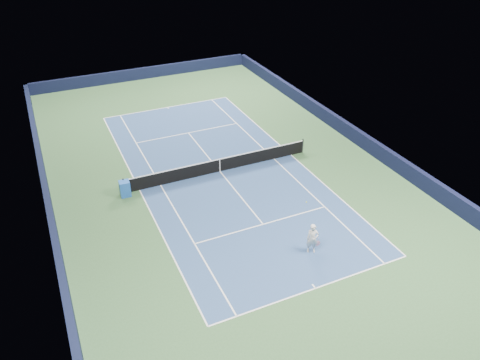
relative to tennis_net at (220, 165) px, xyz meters
name	(u,v)px	position (x,y,z in m)	size (l,w,h in m)	color
ground	(220,171)	(0.00, 0.00, -0.50)	(40.00, 40.00, 0.00)	#30552E
wall_far	(143,73)	(0.00, 19.82, 0.05)	(22.00, 0.35, 1.10)	black
wall_right	(354,134)	(10.82, 0.00, 0.05)	(0.35, 40.00, 1.10)	black
wall_left	(48,203)	(-10.82, 0.00, 0.05)	(0.35, 40.00, 1.10)	black
court_surface	(220,171)	(0.00, 0.00, -0.50)	(10.97, 23.77, 0.01)	navy
baseline_far	(168,107)	(0.00, 11.88, -0.50)	(10.97, 0.08, 0.00)	white
baseline_near	(316,288)	(0.00, -11.88, -0.50)	(10.97, 0.08, 0.00)	white
sideline_doubles_right	(291,155)	(5.49, 0.00, -0.50)	(0.08, 23.77, 0.00)	white
sideline_doubles_left	(140,190)	(-5.49, 0.00, -0.50)	(0.08, 23.77, 0.00)	white
sideline_singles_right	(274,159)	(4.12, 0.00, -0.50)	(0.08, 23.77, 0.00)	white
sideline_singles_left	(161,185)	(-4.12, 0.00, -0.50)	(0.08, 23.77, 0.00)	white
service_line_far	(188,133)	(0.00, 6.40, -0.50)	(8.23, 0.08, 0.00)	white
service_line_near	(263,224)	(0.00, -6.40, -0.50)	(8.23, 0.08, 0.00)	white
center_service_line	(220,171)	(0.00, 0.00, -0.50)	(0.08, 12.80, 0.00)	white
center_mark_far	(168,108)	(0.00, 11.73, -0.50)	(0.08, 0.30, 0.00)	white
center_mark_near	(314,286)	(0.00, -11.73, -0.50)	(0.08, 0.30, 0.00)	white
tennis_net	(220,165)	(0.00, 0.00, 0.00)	(12.90, 0.10, 1.07)	black
sponsor_cube	(125,189)	(-6.40, -0.26, 0.00)	(0.65, 0.60, 1.02)	blue
tennis_player	(313,239)	(1.24, -9.52, 0.35)	(0.84, 1.35, 2.51)	silver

